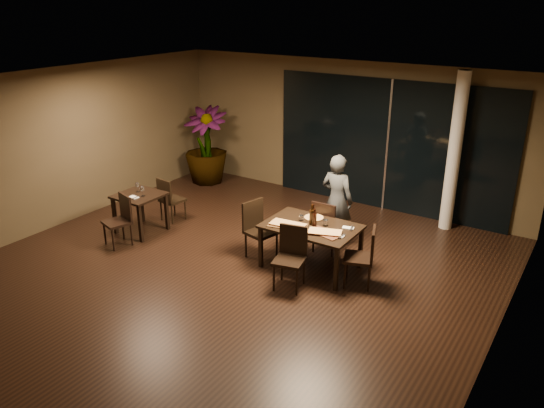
{
  "coord_description": "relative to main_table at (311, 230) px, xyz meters",
  "views": [
    {
      "loc": [
        4.75,
        -6.09,
        4.19
      ],
      "look_at": [
        0.37,
        0.61,
        1.05
      ],
      "focal_mm": 35.0,
      "sensor_mm": 36.0,
      "label": 1
    }
  ],
  "objects": [
    {
      "name": "tumbler_right",
      "position": [
        0.19,
        0.12,
        0.12
      ],
      "size": [
        0.08,
        0.08,
        0.1
      ],
      "primitive_type": "cylinder",
      "color": "white",
      "rests_on": "main_table"
    },
    {
      "name": "wall_right",
      "position": [
        3.05,
        -0.8,
        0.82
      ],
      "size": [
        0.1,
        8.0,
        3.0
      ],
      "primitive_type": "cube",
      "color": "#493C27",
      "rests_on": "ground"
    },
    {
      "name": "potted_plant",
      "position": [
        -4.22,
        2.44,
        0.23
      ],
      "size": [
        1.22,
        1.22,
        1.81
      ],
      "primitive_type": "imported",
      "rotation": [
        0.0,
        0.0,
        0.28
      ],
      "color": "#27531B",
      "rests_on": "ground"
    },
    {
      "name": "chair_main_near",
      "position": [
        0.03,
        -0.67,
        -0.14
      ],
      "size": [
        0.53,
        0.53,
        0.96
      ],
      "rotation": [
        0.0,
        0.0,
        0.22
      ],
      "color": "black",
      "rests_on": "ground"
    },
    {
      "name": "ground",
      "position": [
        -1.0,
        -0.8,
        -0.68
      ],
      "size": [
        8.0,
        8.0,
        0.0
      ],
      "primitive_type": "plane",
      "color": "black",
      "rests_on": "ground"
    },
    {
      "name": "ceiling",
      "position": [
        -1.0,
        -0.8,
        2.34
      ],
      "size": [
        8.0,
        8.0,
        0.04
      ],
      "primitive_type": "cube",
      "color": "silver",
      "rests_on": "wall_back"
    },
    {
      "name": "chair_main_far",
      "position": [
        -0.05,
        0.61,
        -0.14
      ],
      "size": [
        0.46,
        0.46,
        0.96
      ],
      "rotation": [
        0.0,
        0.0,
        3.18
      ],
      "color": "black",
      "rests_on": "ground"
    },
    {
      "name": "side_table",
      "position": [
        -3.4,
        -0.5,
        -0.05
      ],
      "size": [
        0.8,
        0.8,
        0.75
      ],
      "color": "black",
      "rests_on": "ground"
    },
    {
      "name": "napkin_near",
      "position": [
        0.55,
        -0.13,
        0.08
      ],
      "size": [
        0.19,
        0.11,
        0.01
      ],
      "primitive_type": "cube",
      "rotation": [
        0.0,
        0.0,
        -0.08
      ],
      "color": "silver",
      "rests_on": "main_table"
    },
    {
      "name": "column",
      "position": [
        1.4,
        2.85,
        0.82
      ],
      "size": [
        0.24,
        0.24,
        3.0
      ],
      "primitive_type": "cylinder",
      "color": "silver",
      "rests_on": "ground"
    },
    {
      "name": "chair_side_far",
      "position": [
        -3.29,
        0.16,
        -0.18
      ],
      "size": [
        0.46,
        0.46,
        0.89
      ],
      "rotation": [
        0.0,
        0.0,
        3.01
      ],
      "color": "black",
      "rests_on": "ground"
    },
    {
      "name": "wall_back",
      "position": [
        -1.0,
        3.25,
        0.82
      ],
      "size": [
        8.0,
        0.1,
        3.0
      ],
      "primitive_type": "cube",
      "color": "#493C27",
      "rests_on": "ground"
    },
    {
      "name": "chair_main_right",
      "position": [
        0.97,
        -0.06,
        -0.14
      ],
      "size": [
        0.57,
        0.57,
        0.96
      ],
      "rotation": [
        0.0,
        0.0,
        -1.23
      ],
      "color": "black",
      "rests_on": "ground"
    },
    {
      "name": "wine_glass_b",
      "position": [
        -3.28,
        -0.52,
        0.17
      ],
      "size": [
        0.08,
        0.08,
        0.18
      ],
      "primitive_type": null,
      "color": "white",
      "rests_on": "side_table"
    },
    {
      "name": "bottle_c",
      "position": [
        -0.02,
        0.09,
        0.24
      ],
      "size": [
        0.07,
        0.07,
        0.33
      ],
      "primitive_type": null,
      "color": "black",
      "rests_on": "main_table"
    },
    {
      "name": "tumbler_left",
      "position": [
        -0.25,
        0.1,
        0.12
      ],
      "size": [
        0.07,
        0.07,
        0.09
      ],
      "primitive_type": "cylinder",
      "color": "white",
      "rests_on": "main_table"
    },
    {
      "name": "napkin_far",
      "position": [
        0.54,
        0.23,
        0.08
      ],
      "size": [
        0.2,
        0.14,
        0.01
      ],
      "primitive_type": "cube",
      "rotation": [
        0.0,
        0.0,
        0.26
      ],
      "color": "white",
      "rests_on": "main_table"
    },
    {
      "name": "oblong_pizza_right",
      "position": [
        0.33,
        -0.15,
        0.1
      ],
      "size": [
        0.54,
        0.38,
        0.02
      ],
      "primitive_type": null,
      "rotation": [
        0.0,
        0.0,
        0.35
      ],
      "color": "#68090C",
      "rests_on": "pizza_board_right"
    },
    {
      "name": "wine_glass_a",
      "position": [
        -3.52,
        -0.41,
        0.16
      ],
      "size": [
        0.08,
        0.08,
        0.18
      ],
      "primitive_type": null,
      "color": "white",
      "rests_on": "side_table"
    },
    {
      "name": "chair_side_near",
      "position": [
        -3.29,
        -1.08,
        -0.16
      ],
      "size": [
        0.53,
        0.53,
        0.92
      ],
      "rotation": [
        0.0,
        0.0,
        -0.3
      ],
      "color": "black",
      "rests_on": "ground"
    },
    {
      "name": "pizza_board_right",
      "position": [
        0.33,
        -0.15,
        0.08
      ],
      "size": [
        0.58,
        0.38,
        0.01
      ],
      "primitive_type": "cube",
      "rotation": [
        0.0,
        0.0,
        -0.22
      ],
      "color": "#4D2918",
      "rests_on": "main_table"
    },
    {
      "name": "round_pizza",
      "position": [
        -0.11,
        0.29,
        0.08
      ],
      "size": [
        0.31,
        0.31,
        0.01
      ],
      "primitive_type": "cylinder",
      "color": "#AF2E13",
      "rests_on": "main_table"
    },
    {
      "name": "diner",
      "position": [
        -0.08,
        1.07,
        0.16
      ],
      "size": [
        0.59,
        0.41,
        1.67
      ],
      "primitive_type": "imported",
      "rotation": [
        0.0,
        0.0,
        3.08
      ],
      "color": "#2F3235",
      "rests_on": "ground"
    },
    {
      "name": "pizza_board_left",
      "position": [
        -0.31,
        -0.22,
        0.08
      ],
      "size": [
        0.67,
        0.45,
        0.01
      ],
      "primitive_type": "cube",
      "rotation": [
        0.0,
        0.0,
        0.25
      ],
      "color": "#462C16",
      "rests_on": "main_table"
    },
    {
      "name": "wall_left",
      "position": [
        -5.05,
        -0.8,
        0.82
      ],
      "size": [
        0.1,
        8.0,
        3.0
      ],
      "primitive_type": "cube",
      "color": "#493C27",
      "rests_on": "ground"
    },
    {
      "name": "main_table",
      "position": [
        0.0,
        0.0,
        0.0
      ],
      "size": [
        1.5,
        1.0,
        0.75
      ],
      "color": "black",
      "rests_on": "ground"
    },
    {
      "name": "side_napkin",
      "position": [
        -3.35,
        -0.67,
        0.08
      ],
      "size": [
        0.19,
        0.13,
        0.01
      ],
      "primitive_type": "cube",
      "rotation": [
        0.0,
        0.0,
        -0.1
      ],
      "color": "white",
      "rests_on": "side_table"
    },
    {
      "name": "bottle_b",
      "position": [
        0.07,
        -0.02,
        0.23
      ],
      "size": [
        0.07,
        0.07,
        0.31
      ],
      "primitive_type": null,
      "color": "black",
      "rests_on": "main_table"
    },
    {
      "name": "window_panel",
      "position": [
        0.0,
        3.16,
        0.67
      ],
      "size": [
        5.0,
        0.06,
        2.7
      ],
      "primitive_type": "cube",
      "color": "black",
      "rests_on": "ground"
    },
    {
      "name": "chair_main_left",
      "position": [
        -0.97,
        -0.13,
        -0.12
      ],
      "size": [
        0.55,
        0.55,
        0.99
      ],
      "rotation": [
        0.0,
        0.0,
        1.34
      ],
      "color": "black",
      "rests_on": "ground"
    },
    {
      "name": "bottle_a",
      "position": [
        -0.02,
        0.05,
        0.24
      ],
      "size": [
        0.07,
        0.07,
        0.34
      ],
      "primitive_type": null,
      "color": "black",
      "rests_on": "main_table"
    },
    {
      "name": "oblong_pizza_left",
      "position": [
        -0.31,
        -0.22,
        0.1
      ],
      "size": [
        0.57,
        0.31,
        0.02
      ],
      "primitive_type": null,
      "rotation": [
        0.0,
        0.0,
        0.1
      ],
      "color": "maroon",
      "rests_on": "pizza_board_left"
    }
  ]
}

